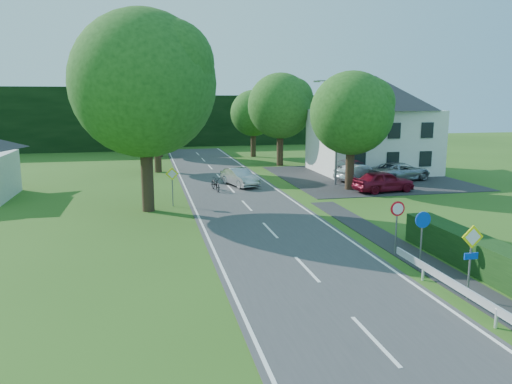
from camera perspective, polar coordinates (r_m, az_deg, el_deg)
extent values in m
cube|color=#3A393C|center=(27.33, 0.59, -3.35)|extent=(7.00, 80.00, 0.04)
cube|color=#27272A|center=(43.30, 12.28, 1.65)|extent=(14.00, 16.00, 0.04)
cube|color=white|center=(26.80, -6.21, -3.64)|extent=(0.12, 80.00, 0.01)
cube|color=white|center=(28.21, 7.05, -2.93)|extent=(0.12, 80.00, 0.01)
cube|color=black|center=(73.24, -1.42, 8.24)|extent=(30.00, 5.00, 7.00)
cube|color=silver|center=(46.51, 13.13, 5.67)|extent=(10.00, 8.00, 5.60)
pyramid|color=#29292F|center=(46.35, 13.36, 10.97)|extent=(10.60, 8.40, 3.00)
cylinder|color=slate|center=(38.62, 9.21, 6.63)|extent=(0.16, 0.16, 8.00)
cylinder|color=slate|center=(38.26, 8.25, 12.46)|extent=(1.70, 0.10, 0.10)
cube|color=slate|center=(37.96, 6.94, 12.43)|extent=(0.50, 0.18, 0.12)
cylinder|color=slate|center=(18.07, 23.23, -7.77)|extent=(0.07, 0.07, 2.40)
cube|color=#FFFA0D|center=(17.77, 23.52, -4.73)|extent=(0.78, 0.04, 0.78)
cube|color=white|center=(17.77, 23.52, -4.73)|extent=(0.57, 0.05, 0.57)
cube|color=blue|center=(17.94, 23.36, -6.73)|extent=(0.50, 0.04, 0.22)
cylinder|color=slate|center=(20.48, 18.34, -5.59)|extent=(0.07, 0.07, 2.20)
cylinder|color=blue|center=(20.22, 18.54, -3.03)|extent=(0.64, 0.04, 0.64)
cylinder|color=slate|center=(22.16, 15.72, -4.23)|extent=(0.07, 0.07, 2.20)
cylinder|color=red|center=(21.91, 15.88, -1.84)|extent=(0.64, 0.04, 0.64)
cylinder|color=white|center=(21.90, 15.90, -1.85)|extent=(0.48, 0.04, 0.48)
cylinder|color=slate|center=(31.36, -9.52, 0.35)|extent=(0.07, 0.07, 2.20)
cube|color=#FFFA0D|center=(31.18, -9.57, 2.06)|extent=(0.78, 0.04, 0.78)
cube|color=white|center=(31.18, -9.57, 2.06)|extent=(0.57, 0.05, 0.57)
imported|color=#9C9DA1|center=(38.00, -1.89, 1.70)|extent=(2.53, 4.31, 1.34)
imported|color=black|center=(36.15, -4.65, 0.98)|extent=(0.95, 2.10, 1.07)
imported|color=maroon|center=(36.74, 14.37, 1.20)|extent=(4.64, 2.35, 1.52)
imported|color=silver|center=(41.18, 11.74, 2.21)|extent=(4.44, 2.61, 1.38)
imported|color=#444549|center=(42.00, 11.98, 2.29)|extent=(4.45, 1.97, 1.27)
imported|color=#A3A4AA|center=(42.18, 16.10, 2.29)|extent=(5.85, 3.93, 1.49)
imported|color=#AE0D2E|center=(40.08, 10.63, 2.43)|extent=(2.39, 2.42, 1.95)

